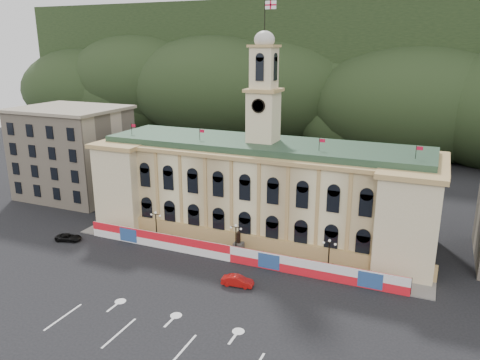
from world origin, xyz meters
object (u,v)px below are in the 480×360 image
at_px(red_sedan, 238,281).
at_px(statue, 239,246).
at_px(lamp_center, 236,237).
at_px(black_suv, 69,237).

bearing_deg(red_sedan, statue, 15.43).
height_order(statue, lamp_center, lamp_center).
distance_m(statue, lamp_center, 2.14).
bearing_deg(black_suv, lamp_center, -94.37).
xyz_separation_m(statue, black_suv, (-27.33, -6.46, -0.61)).
bearing_deg(statue, black_suv, -166.69).
distance_m(statue, red_sedan, 9.92).
height_order(statue, red_sedan, statue).
bearing_deg(statue, red_sedan, -67.31).
bearing_deg(black_suv, statue, -92.37).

